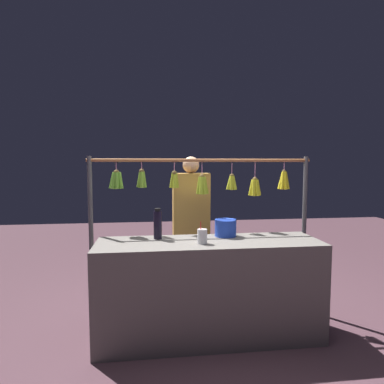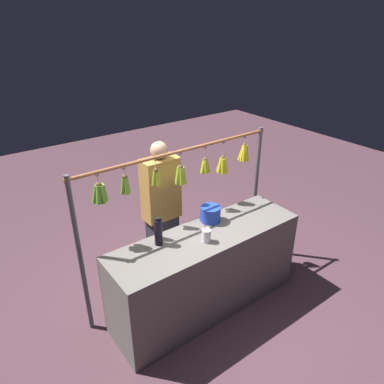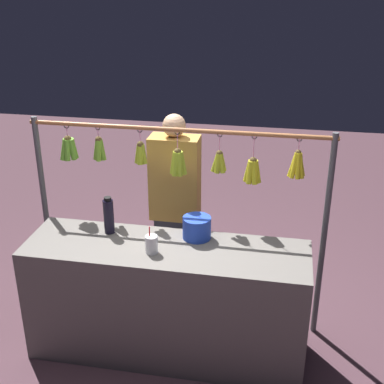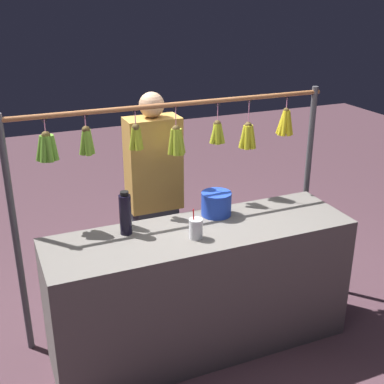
{
  "view_description": "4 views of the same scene",
  "coord_description": "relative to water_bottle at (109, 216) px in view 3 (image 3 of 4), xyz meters",
  "views": [
    {
      "loc": [
        0.5,
        2.82,
        1.56
      ],
      "look_at": [
        0.15,
        0.0,
        1.31
      ],
      "focal_mm": 31.0,
      "sensor_mm": 36.0,
      "label": 1
    },
    {
      "loc": [
        1.82,
        2.22,
        2.77
      ],
      "look_at": [
        0.17,
        0.0,
        1.38
      ],
      "focal_mm": 33.7,
      "sensor_mm": 36.0,
      "label": 2
    },
    {
      "loc": [
        -0.75,
        3.01,
        2.65
      ],
      "look_at": [
        -0.19,
        0.0,
        1.31
      ],
      "focal_mm": 48.37,
      "sensor_mm": 36.0,
      "label": 3
    },
    {
      "loc": [
        1.17,
        2.62,
        2.29
      ],
      "look_at": [
        0.06,
        0.0,
        1.14
      ],
      "focal_mm": 47.51,
      "sensor_mm": 36.0,
      "label": 4
    }
  ],
  "objects": [
    {
      "name": "ground_plane",
      "position": [
        -0.45,
        0.14,
        -1.01
      ],
      "size": [
        12.0,
        12.0,
        0.0
      ],
      "primitive_type": "plane",
      "color": "#4E333C"
    },
    {
      "name": "market_counter",
      "position": [
        -0.45,
        0.14,
        -0.57
      ],
      "size": [
        1.97,
        0.58,
        0.88
      ],
      "primitive_type": "cube",
      "color": "#66605B",
      "rests_on": "ground"
    },
    {
      "name": "display_rack",
      "position": [
        -0.44,
        -0.29,
        0.2
      ],
      "size": [
        2.23,
        0.14,
        1.63
      ],
      "color": "#4C4C51",
      "rests_on": "ground"
    },
    {
      "name": "water_bottle",
      "position": [
        0.0,
        0.0,
        0.0
      ],
      "size": [
        0.07,
        0.07,
        0.28
      ],
      "color": "black",
      "rests_on": "market_counter"
    },
    {
      "name": "blue_bucket",
      "position": [
        -0.63,
        -0.04,
        -0.05
      ],
      "size": [
        0.2,
        0.2,
        0.16
      ],
      "primitive_type": "cylinder",
      "color": "blue",
      "rests_on": "market_counter"
    },
    {
      "name": "drink_cup",
      "position": [
        -0.37,
        0.22,
        -0.07
      ],
      "size": [
        0.08,
        0.08,
        0.19
      ],
      "color": "silver",
      "rests_on": "market_counter"
    },
    {
      "name": "vendor_person",
      "position": [
        -0.37,
        -0.54,
        -0.2
      ],
      "size": [
        0.39,
        0.21,
        1.63
      ],
      "color": "#2D2D38",
      "rests_on": "ground"
    }
  ]
}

